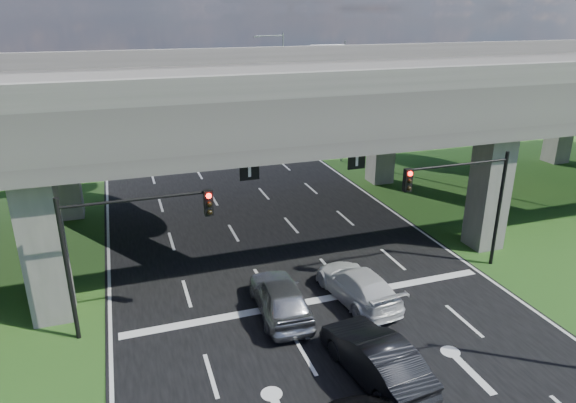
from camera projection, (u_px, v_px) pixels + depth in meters
ground at (348, 346)px, 20.09m from camera, size 160.00×160.00×0.00m
road at (273, 243)px, 28.95m from camera, size 18.00×120.00×0.03m
overpass at (260, 96)px, 27.94m from camera, size 80.00×15.00×10.00m
signal_right at (466, 192)px, 24.45m from camera, size 5.76×0.54×6.00m
signal_left at (124, 236)px, 19.76m from camera, size 5.76×0.54×6.00m
streetlight_far at (339, 93)px, 42.33m from camera, size 3.38×0.25×10.00m
streetlight_beyond at (280, 72)px, 56.51m from camera, size 3.38×0.25×10.00m
tree_left_near at (24, 120)px, 37.26m from camera, size 4.50×4.50×7.80m
tree_left_far at (56, 86)px, 51.63m from camera, size 4.80×4.80×8.32m
tree_right_near at (350, 100)px, 47.24m from camera, size 4.20×4.20×7.28m
tree_right_mid at (344, 90)px, 55.34m from camera, size 3.91×3.90×6.76m
tree_right_far at (285, 77)px, 61.01m from camera, size 4.50×4.50×7.80m
car_silver at (280, 297)px, 21.90m from camera, size 2.29×5.06×1.69m
car_dark at (375, 357)px, 18.10m from camera, size 2.35×5.24×1.67m
car_white at (358, 285)px, 23.03m from camera, size 2.61×5.31×1.49m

